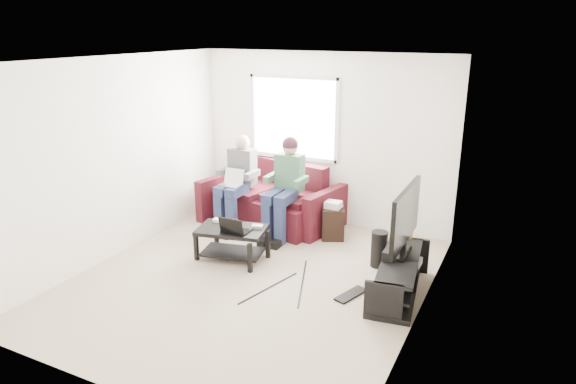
{
  "coord_description": "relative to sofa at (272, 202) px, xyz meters",
  "views": [
    {
      "loc": [
        2.88,
        -4.84,
        2.94
      ],
      "look_at": [
        0.21,
        0.6,
        0.98
      ],
      "focal_mm": 32.0,
      "sensor_mm": 36.0,
      "label": 1
    }
  ],
  "objects": [
    {
      "name": "wall_back",
      "position": [
        0.66,
        0.43,
        0.96
      ],
      "size": [
        4.5,
        0.0,
        4.5
      ],
      "primitive_type": "plane",
      "rotation": [
        1.57,
        0.0,
        0.0
      ],
      "color": "white",
      "rests_on": "floor"
    },
    {
      "name": "wall_right",
      "position": [
        2.66,
        -1.82,
        0.96
      ],
      "size": [
        0.0,
        4.5,
        4.5
      ],
      "primitive_type": "plane",
      "rotation": [
        1.57,
        0.0,
        -1.57
      ],
      "color": "white",
      "rests_on": "floor"
    },
    {
      "name": "controller_b",
      "position": [
        0.05,
        -1.24,
        0.12
      ],
      "size": [
        0.15,
        0.11,
        0.04
      ],
      "primitive_type": "cube",
      "rotation": [
        0.0,
        0.0,
        0.15
      ],
      "color": "black",
      "rests_on": "coffee_table"
    },
    {
      "name": "soundbar",
      "position": [
        2.24,
        -1.28,
        0.15
      ],
      "size": [
        0.12,
        0.5,
        0.1
      ],
      "primitive_type": "cube",
      "color": "black",
      "rests_on": "tv_stand"
    },
    {
      "name": "console_grey",
      "position": [
        2.36,
        -1.08,
        -0.06
      ],
      "size": [
        0.34,
        0.26,
        0.08
      ],
      "primitive_type": "cube",
      "color": "gray",
      "rests_on": "tv_stand"
    },
    {
      "name": "console_black",
      "position": [
        2.36,
        -1.43,
        -0.07
      ],
      "size": [
        0.38,
        0.3,
        0.07
      ],
      "primitive_type": "cube",
      "color": "black",
      "rests_on": "tv_stand"
    },
    {
      "name": "drink_cup",
      "position": [
        2.31,
        -0.75,
        0.16
      ],
      "size": [
        0.08,
        0.08,
        0.12
      ],
      "primitive_type": "cylinder",
      "color": "#AE804B",
      "rests_on": "tv_stand"
    },
    {
      "name": "tv",
      "position": [
        2.36,
        -1.28,
        0.56
      ],
      "size": [
        0.12,
        1.1,
        0.81
      ],
      "color": "black",
      "rests_on": "tv_stand"
    },
    {
      "name": "floor",
      "position": [
        0.66,
        -1.82,
        -0.34
      ],
      "size": [
        4.5,
        4.5,
        0.0
      ],
      "primitive_type": "plane",
      "color": "tan",
      "rests_on": "ground"
    },
    {
      "name": "wall_front",
      "position": [
        0.66,
        -4.07,
        0.96
      ],
      "size": [
        4.5,
        0.0,
        4.5
      ],
      "primitive_type": "plane",
      "rotation": [
        -1.57,
        0.0,
        0.0
      ],
      "color": "white",
      "rests_on": "floor"
    },
    {
      "name": "sofa",
      "position": [
        0.0,
        0.0,
        0.0
      ],
      "size": [
        2.18,
        1.28,
        0.93
      ],
      "color": "#4D1321",
      "rests_on": "floor"
    },
    {
      "name": "laptop_silver",
      "position": [
        -0.4,
        -0.53,
        0.42
      ],
      "size": [
        0.37,
        0.3,
        0.24
      ],
      "primitive_type": null,
      "rotation": [
        0.0,
        0.0,
        -0.29
      ],
      "color": "silver",
      "rests_on": "person_left"
    },
    {
      "name": "controller_c",
      "position": [
        0.45,
        -1.27,
        0.12
      ],
      "size": [
        0.16,
        0.13,
        0.04
      ],
      "primitive_type": "cube",
      "rotation": [
        0.0,
        0.0,
        0.33
      ],
      "color": "gray",
      "rests_on": "coffee_table"
    },
    {
      "name": "keyboard_floor",
      "position": [
        1.89,
        -1.66,
        -0.33
      ],
      "size": [
        0.28,
        0.47,
        0.02
      ],
      "primitive_type": "cube",
      "rotation": [
        0.0,
        0.0,
        -0.33
      ],
      "color": "black",
      "rests_on": "floor"
    },
    {
      "name": "wall_left",
      "position": [
        -1.34,
        -1.82,
        0.96
      ],
      "size": [
        0.0,
        4.5,
        4.5
      ],
      "primitive_type": "plane",
      "rotation": [
        1.57,
        0.0,
        1.57
      ],
      "color": "white",
      "rests_on": "floor"
    },
    {
      "name": "tv_stand",
      "position": [
        2.36,
        -1.38,
        -0.14
      ],
      "size": [
        0.58,
        1.39,
        0.44
      ],
      "color": "black",
      "rests_on": "floor"
    },
    {
      "name": "person_left",
      "position": [
        -0.4,
        -0.37,
        0.43
      ],
      "size": [
        0.4,
        0.7,
        1.39
      ],
      "color": "navy",
      "rests_on": "sofa"
    },
    {
      "name": "laptop_black",
      "position": [
        0.27,
        -1.5,
        0.22
      ],
      "size": [
        0.39,
        0.32,
        0.24
      ],
      "primitive_type": null,
      "rotation": [
        0.0,
        0.0,
        0.28
      ],
      "color": "black",
      "rests_on": "coffee_table"
    },
    {
      "name": "controller_a",
      "position": [
        -0.13,
        -1.3,
        0.12
      ],
      "size": [
        0.15,
        0.1,
        0.04
      ],
      "primitive_type": "cube",
      "rotation": [
        0.0,
        0.0,
        0.09
      ],
      "color": "silver",
      "rests_on": "coffee_table"
    },
    {
      "name": "subwoofer",
      "position": [
        1.95,
        -0.77,
        -0.1
      ],
      "size": [
        0.21,
        0.21,
        0.47
      ],
      "primitive_type": "cylinder",
      "color": "black",
      "rests_on": "floor"
    },
    {
      "name": "window",
      "position": [
        0.16,
        0.41,
        1.26
      ],
      "size": [
        1.48,
        0.04,
        1.28
      ],
      "color": "white",
      "rests_on": "wall_back"
    },
    {
      "name": "console_white",
      "position": [
        2.36,
        -1.78,
        -0.07
      ],
      "size": [
        0.3,
        0.22,
        0.06
      ],
      "primitive_type": "cube",
      "color": "silver",
      "rests_on": "tv_stand"
    },
    {
      "name": "end_table",
      "position": [
        1.08,
        -0.18,
        -0.08
      ],
      "size": [
        0.31,
        0.31,
        0.56
      ],
      "color": "black",
      "rests_on": "floor"
    },
    {
      "name": "ceiling",
      "position": [
        0.66,
        -1.82,
        2.26
      ],
      "size": [
        4.5,
        4.5,
        0.0
      ],
      "primitive_type": "plane",
      "rotation": [
        3.14,
        0.0,
        0.0
      ],
      "color": "white",
      "rests_on": "wall_back"
    },
    {
      "name": "coffee_table",
      "position": [
        0.15,
        -1.42,
        -0.02
      ],
      "size": [
        0.97,
        0.71,
        0.44
      ],
      "color": "black",
      "rests_on": "floor"
    },
    {
      "name": "person_right",
      "position": [
        0.4,
        -0.35,
        0.49
      ],
      "size": [
        0.4,
        0.71,
        1.44
      ],
      "color": "navy",
      "rests_on": "sofa"
    }
  ]
}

